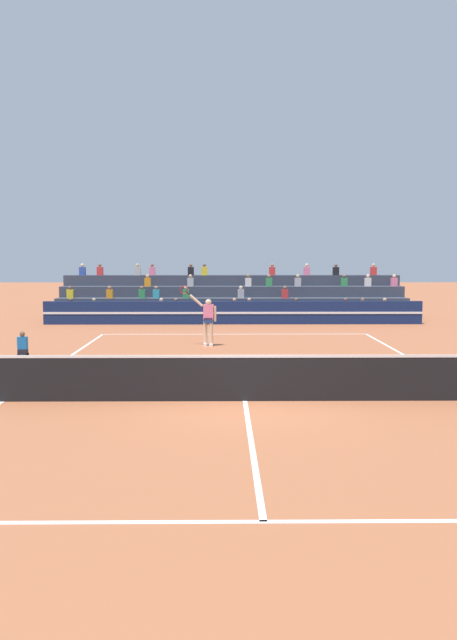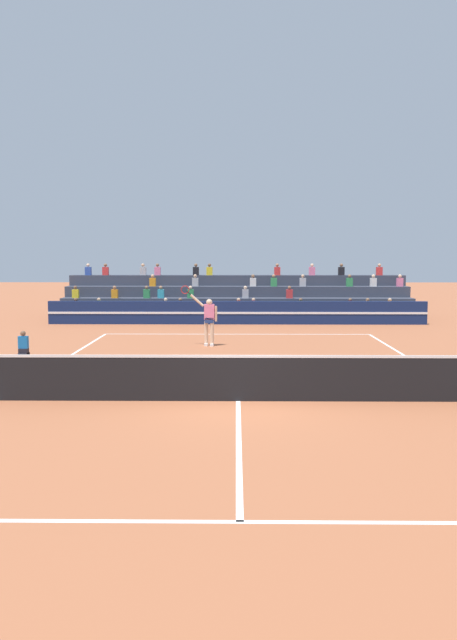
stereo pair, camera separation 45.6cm
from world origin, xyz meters
The scene contains 8 objects.
ground_plane centered at (0.00, 0.00, 0.00)m, with size 120.00×120.00×0.00m, color #AD603D.
court_lines centered at (0.00, 0.00, 0.00)m, with size 11.10×23.90×0.01m.
tennis_net centered at (0.00, 0.00, 0.54)m, with size 12.00×0.10×1.10m.
sponsor_banner_wall centered at (0.00, 15.63, 0.55)m, with size 18.00×0.26×1.10m.
bleacher_stand centered at (0.00, 18.80, 0.84)m, with size 17.92×3.80×2.83m.
ball_kid_courtside centered at (-6.98, 6.12, 0.33)m, with size 0.30×0.36×0.84m.
tennis_player centered at (-1.05, 8.57, 0.98)m, with size 1.38×0.36×2.26m.
tennis_ball centered at (0.10, 2.46, 0.03)m, with size 0.07×0.07×0.07m, color #C6DB33.
Camera 2 is at (-0.05, -13.88, 3.32)m, focal length 35.00 mm.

